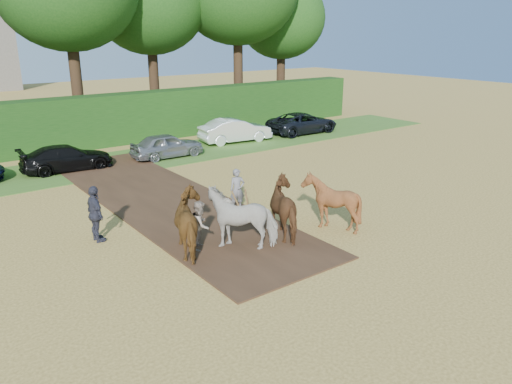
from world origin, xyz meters
TOP-DOWN VIEW (x-y plane):
  - ground at (0.00, 0.00)m, footprint 120.00×120.00m
  - earth_strip at (1.50, 7.00)m, footprint 4.50×17.00m
  - grass_verge at (0.00, 14.00)m, footprint 50.00×5.00m
  - hedgerow at (0.00, 18.50)m, footprint 46.00×1.60m
  - spectator_near at (0.31, 2.07)m, footprint 0.96×0.96m
  - spectator_far at (-2.14, 4.57)m, footprint 0.48×1.12m
  - plough_team at (2.41, 1.43)m, footprint 6.72×4.86m
  - parked_cars at (1.58, 14.14)m, footprint 36.65×3.10m

SIDE VIEW (x-z plane):
  - ground at x=0.00m, z-range 0.00..0.00m
  - grass_verge at x=0.00m, z-range 0.00..0.03m
  - earth_strip at x=1.50m, z-range 0.00..0.05m
  - parked_cars at x=1.58m, z-range -0.06..1.42m
  - spectator_near at x=0.31m, z-range 0.00..1.57m
  - spectator_far at x=-2.14m, z-range 0.00..1.90m
  - plough_team at x=2.41m, z-range -0.01..1.93m
  - hedgerow at x=0.00m, z-range 0.00..3.00m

